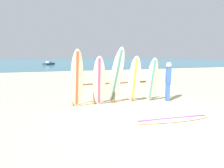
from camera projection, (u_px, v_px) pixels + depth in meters
The scene contains 11 objects.
ground_plane at pixel (142, 115), 6.26m from camera, with size 120.00×120.00×0.00m, color beige.
ocean_water at pixel (65, 61), 61.01m from camera, with size 120.00×80.00×0.01m, color teal.
surfboard_rack at pixel (114, 88), 7.79m from camera, with size 3.58×0.09×1.02m.
surfboard_leaning_far_left at pixel (77, 79), 6.85m from camera, with size 0.54×0.73×2.30m.
surfboard_leaning_left at pixel (99, 82), 7.16m from camera, with size 0.59×0.76×2.05m.
surfboard_leaning_center_left at pixel (116, 76), 7.42m from camera, with size 0.66×1.13×2.39m.
surfboard_leaning_center at pixel (134, 80), 7.72m from camera, with size 0.63×0.77×2.04m.
surfboard_leaning_center_right at pixel (152, 80), 7.84m from camera, with size 0.55×0.59×1.97m.
surfboard_lying_on_sand at pixel (172, 119), 5.79m from camera, with size 2.65×0.65×0.08m.
beachgoer_standing at pixel (168, 80), 8.04m from camera, with size 0.25×0.32×1.75m.
small_boat_offshore at pixel (49, 63), 38.04m from camera, with size 2.42×3.12×0.71m.
Camera 1 is at (-2.75, -5.44, 2.08)m, focal length 28.88 mm.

